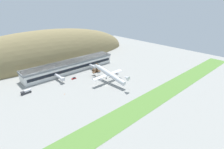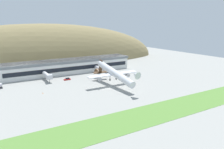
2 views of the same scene
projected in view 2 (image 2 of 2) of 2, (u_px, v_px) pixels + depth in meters
name	position (u px, v px, depth m)	size (l,w,h in m)	color
ground_plane	(107.00, 88.00, 130.80)	(341.55, 341.55, 0.00)	gray
grass_strip_foreground	(156.00, 113.00, 94.76)	(307.40, 18.39, 0.08)	#568438
hill_backdrop	(44.00, 63.00, 212.23)	(258.47, 62.47, 75.51)	olive
terminal_building	(69.00, 65.00, 170.27)	(100.85, 16.69, 10.58)	white
jetway_0	(47.00, 75.00, 146.15)	(3.38, 16.00, 5.43)	silver
jetway_1	(101.00, 69.00, 166.06)	(3.38, 17.02, 5.43)	silver
cargo_airplane	(114.00, 73.00, 134.74)	(34.06, 48.13, 11.90)	silver
service_car_0	(107.00, 74.00, 165.85)	(4.18, 1.71, 1.66)	#999EA3
service_car_1	(67.00, 79.00, 149.54)	(4.57, 1.86, 1.47)	#B21E1E
traffic_cone_0	(43.00, 93.00, 121.06)	(0.52, 0.52, 0.58)	orange
traffic_cone_1	(134.00, 75.00, 162.99)	(0.52, 0.52, 0.58)	orange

